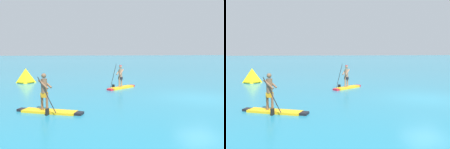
% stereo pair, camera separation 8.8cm
% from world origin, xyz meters
% --- Properties ---
extents(ground, '(440.00, 440.00, 0.00)m').
position_xyz_m(ground, '(0.00, 0.00, 0.00)').
color(ground, teal).
extents(paddleboarder_near_left, '(2.92, 1.84, 1.79)m').
position_xyz_m(paddleboarder_near_left, '(-8.61, -1.03, 0.39)').
color(paddleboarder_near_left, yellow).
rests_on(paddleboarder_near_left, ground).
extents(paddleboarder_mid_center, '(2.58, 1.84, 1.82)m').
position_xyz_m(paddleboarder_mid_center, '(-3.40, 4.69, 0.39)').
color(paddleboarder_mid_center, yellow).
rests_on(paddleboarder_mid_center, ground).
extents(race_marker_buoy, '(1.47, 1.47, 1.29)m').
position_xyz_m(race_marker_buoy, '(-10.58, 10.09, 0.57)').
color(race_marker_buoy, yellow).
rests_on(race_marker_buoy, ground).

